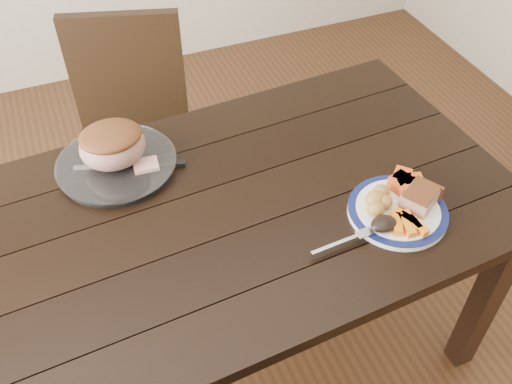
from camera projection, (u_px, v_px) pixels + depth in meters
name	position (u px, v px, depth m)	size (l,w,h in m)	color
ground	(234.00, 350.00, 2.07)	(4.00, 4.00, 0.00)	#472B16
dining_table	(227.00, 231.00, 1.61)	(1.65, 1.00, 0.75)	black
chair_far	(133.00, 127.00, 2.15)	(0.52, 0.53, 0.93)	black
dinner_plate	(397.00, 212.00, 1.52)	(0.27, 0.27, 0.02)	white
plate_rim	(398.00, 209.00, 1.52)	(0.27, 0.27, 0.02)	#0E1748
serving_platter	(117.00, 165.00, 1.65)	(0.34, 0.34, 0.02)	white
pork_slice	(420.00, 198.00, 1.51)	(0.10, 0.08, 0.04)	tan
roasted_potatoes	(379.00, 199.00, 1.51)	(0.09, 0.09, 0.05)	gold
carrot_batons	(407.00, 223.00, 1.46)	(0.09, 0.11, 0.02)	orange
pumpkin_wedges	(405.00, 183.00, 1.56)	(0.10, 0.10, 0.04)	#FB561B
dark_mushroom	(384.00, 224.00, 1.45)	(0.07, 0.05, 0.03)	black
fork	(347.00, 240.00, 1.44)	(0.18, 0.03, 0.00)	silver
roast_joint	(113.00, 146.00, 1.61)	(0.19, 0.16, 0.12)	#A87466
cut_slice	(146.00, 166.00, 1.63)	(0.07, 0.06, 0.02)	tan
carving_knife	(151.00, 165.00, 1.66)	(0.31, 0.12, 0.01)	silver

